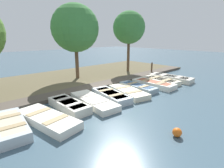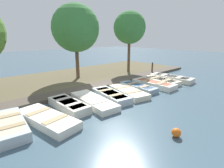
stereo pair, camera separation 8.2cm
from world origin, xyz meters
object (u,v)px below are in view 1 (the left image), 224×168
(rowboat_5, at_px, (128,92))
(rowboat_7, at_px, (153,84))
(park_tree_center, at_px, (129,28))
(rowboat_9, at_px, (171,78))
(rowboat_1, at_px, (47,119))
(rowboat_0, at_px, (11,126))
(buoy, at_px, (177,132))
(rowboat_4, at_px, (111,95))
(mooring_post_far, at_px, (152,68))
(park_tree_left, at_px, (75,28))
(rowboat_8, at_px, (160,81))
(rowboat_6, at_px, (138,87))
(rowboat_2, at_px, (69,105))
(rowboat_3, at_px, (94,101))

(rowboat_5, bearing_deg, rowboat_7, 102.43)
(park_tree_center, bearing_deg, rowboat_5, -47.88)
(rowboat_9, bearing_deg, rowboat_1, -92.50)
(rowboat_0, distance_m, park_tree_center, 13.46)
(park_tree_center, bearing_deg, buoy, -39.42)
(rowboat_0, height_order, rowboat_4, rowboat_0)
(rowboat_0, distance_m, mooring_post_far, 13.33)
(rowboat_0, distance_m, park_tree_left, 9.36)
(rowboat_8, relative_size, buoy, 8.84)
(rowboat_8, height_order, park_tree_center, park_tree_center)
(rowboat_5, relative_size, buoy, 9.41)
(rowboat_6, height_order, rowboat_7, rowboat_7)
(rowboat_2, xyz_separation_m, rowboat_6, (0.22, 5.23, -0.04))
(rowboat_1, relative_size, mooring_post_far, 2.92)
(rowboat_6, xyz_separation_m, park_tree_center, (-4.51, 3.99, 4.21))
(rowboat_9, xyz_separation_m, park_tree_center, (-4.70, -0.16, 4.19))
(buoy, relative_size, park_tree_left, 0.06)
(rowboat_0, relative_size, rowboat_9, 0.81)
(rowboat_3, distance_m, rowboat_9, 8.05)
(rowboat_8, bearing_deg, rowboat_7, -76.20)
(rowboat_3, xyz_separation_m, park_tree_center, (-4.57, 7.89, 4.22))
(buoy, distance_m, park_tree_left, 11.09)
(rowboat_6, relative_size, mooring_post_far, 2.48)
(rowboat_7, bearing_deg, rowboat_5, -91.19)
(rowboat_2, bearing_deg, rowboat_8, 87.04)
(rowboat_0, bearing_deg, rowboat_1, 80.61)
(rowboat_4, distance_m, rowboat_6, 2.62)
(rowboat_1, bearing_deg, park_tree_center, 104.95)
(rowboat_5, bearing_deg, mooring_post_far, 126.19)
(rowboat_2, height_order, park_tree_center, park_tree_center)
(rowboat_0, distance_m, rowboat_8, 10.67)
(rowboat_6, bearing_deg, rowboat_4, -84.67)
(rowboat_2, bearing_deg, buoy, 17.42)
(rowboat_4, height_order, rowboat_6, rowboat_4)
(rowboat_3, xyz_separation_m, rowboat_9, (0.13, 8.05, 0.03))
(rowboat_1, xyz_separation_m, park_tree_center, (-4.95, 10.64, 4.21))
(rowboat_8, xyz_separation_m, rowboat_9, (0.10, 1.44, 0.01))
(rowboat_9, xyz_separation_m, buoy, (4.55, -7.76, -0.03))
(rowboat_4, height_order, rowboat_9, rowboat_4)
(rowboat_3, xyz_separation_m, rowboat_8, (0.02, 6.61, 0.01))
(rowboat_1, height_order, mooring_post_far, mooring_post_far)
(rowboat_3, xyz_separation_m, rowboat_5, (0.15, 2.67, -0.00))
(rowboat_2, relative_size, buoy, 7.68)
(mooring_post_far, distance_m, park_tree_left, 8.09)
(rowboat_4, relative_size, rowboat_6, 1.05)
(rowboat_2, relative_size, park_tree_left, 0.43)
(rowboat_8, xyz_separation_m, park_tree_center, (-4.60, 1.28, 4.21))
(rowboat_2, relative_size, mooring_post_far, 2.28)
(buoy, bearing_deg, rowboat_6, 142.75)
(rowboat_6, distance_m, rowboat_9, 4.16)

